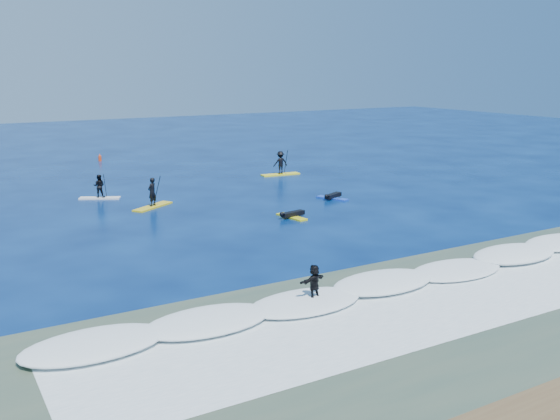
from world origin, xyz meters
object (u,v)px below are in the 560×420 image
sup_paddler_left (152,197)px  prone_paddler_far (332,197)px  sup_paddler_right (280,164)px  sup_paddler_center (99,188)px  wave_surfer (314,284)px  marker_buoy (100,158)px  prone_paddler_near (292,215)px

sup_paddler_left → prone_paddler_far: 12.30m
sup_paddler_right → prone_paddler_far: (-1.82, -10.33, -0.75)m
sup_paddler_left → prone_paddler_far: size_ratio=1.33×
sup_paddler_left → sup_paddler_center: sup_paddler_left is taller
sup_paddler_left → sup_paddler_center: (-2.30, 4.47, 0.02)m
sup_paddler_left → prone_paddler_far: bearing=-51.2°
sup_paddler_left → wave_surfer: (-0.23, -19.63, 0.12)m
sup_paddler_center → wave_surfer: sup_paddler_center is taller
marker_buoy → sup_paddler_left: bearing=-95.8°
sup_paddler_center → wave_surfer: size_ratio=1.32×
prone_paddler_near → marker_buoy: marker_buoy is taller
sup_paddler_left → wave_surfer: 19.63m
prone_paddler_far → sup_paddler_right: bearing=-33.7°
sup_paddler_right → prone_paddler_near: 15.36m
sup_paddler_center → sup_paddler_left: bearing=-35.4°
sup_paddler_left → marker_buoy: sup_paddler_left is taller
sup_paddler_center → marker_buoy: size_ratio=3.78×
sup_paddler_right → wave_surfer: size_ratio=1.62×
wave_surfer → sup_paddler_left: bearing=75.2°
sup_paddler_left → sup_paddler_right: sup_paddler_right is taller
sup_paddler_center → sup_paddler_right: (15.82, 2.09, 0.18)m
prone_paddler_far → sup_paddler_left: bearing=48.4°
sup_paddler_right → marker_buoy: size_ratio=4.61×
sup_paddler_left → prone_paddler_near: bearing=-81.0°
sup_paddler_center → sup_paddler_right: 15.96m
sup_paddler_left → marker_buoy: (2.26, 22.15, -0.39)m
sup_paddler_right → marker_buoy: 19.23m
sup_paddler_right → marker_buoy: sup_paddler_right is taller
prone_paddler_far → marker_buoy: bearing=-3.7°
sup_paddler_right → prone_paddler_far: bearing=-94.4°
sup_paddler_left → wave_surfer: size_ratio=1.49×
sup_paddler_left → sup_paddler_center: bearing=83.9°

